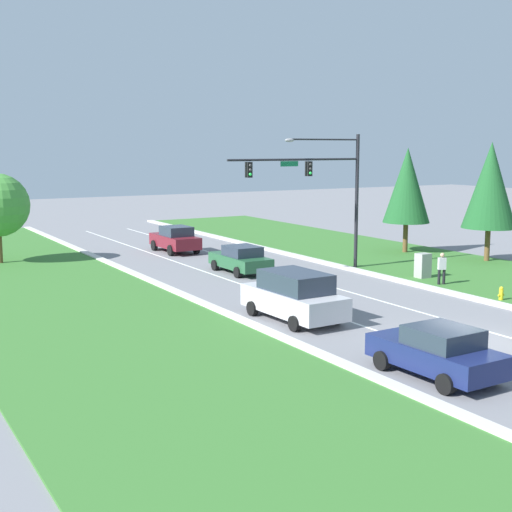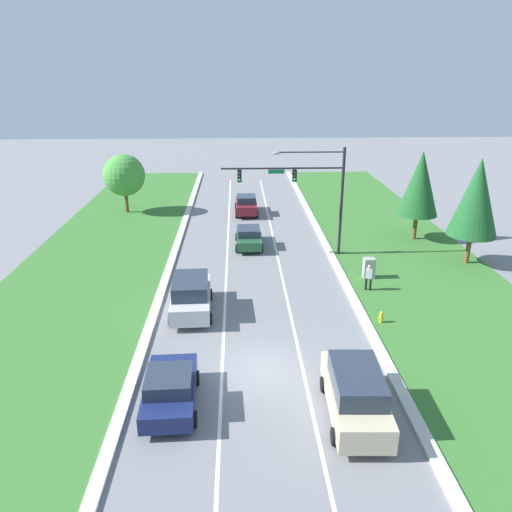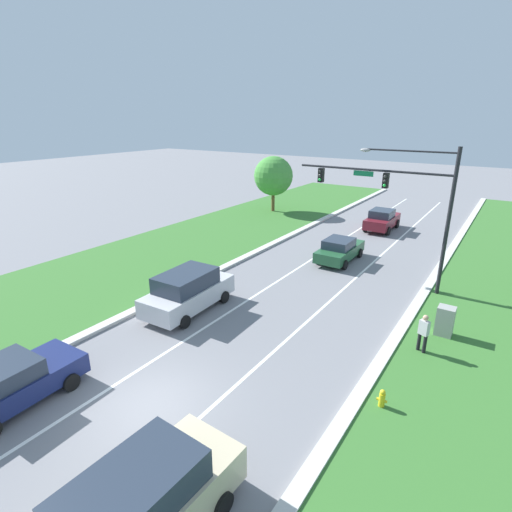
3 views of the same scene
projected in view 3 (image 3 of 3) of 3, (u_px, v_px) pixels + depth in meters
The scene contains 15 objects.
ground_plane at pixel (151, 404), 13.25m from camera, with size 160.00×160.00×0.00m, color slate.
curb_strip_right at pixel (303, 484), 10.27m from camera, with size 0.50×90.00×0.15m.
curb_strip_left at pixel (54, 350), 16.17m from camera, with size 0.50×90.00×0.15m.
lane_stripe_inner_left at pixel (116, 384), 14.18m from camera, with size 0.14×81.00×0.01m.
lane_stripe_inner_right at pixel (191, 425), 12.31m from camera, with size 0.14×81.00×0.01m.
traffic_signal_mast at pixel (401, 194), 20.92m from camera, with size 8.41×0.41×7.67m.
burgundy_sedan at pixel (382, 220), 33.18m from camera, with size 2.10×4.50×1.76m.
navy_sedan at pixel (12, 382), 13.03m from camera, with size 2.28×4.35×1.59m.
champagne_suv at pixel (138, 510), 8.54m from camera, with size 2.33×5.13×2.07m.
forest_sedan at pixel (340, 250), 26.08m from camera, with size 2.02×4.38×1.54m.
silver_suv at pixel (188, 291), 19.35m from camera, with size 2.40×4.99×2.00m.
utility_cabinet at pixel (445, 322), 17.10m from camera, with size 0.70×0.60×1.38m.
pedestrian at pixel (423, 332), 15.79m from camera, with size 0.43×0.35×1.69m.
fire_hydrant at pixel (382, 399), 12.94m from camera, with size 0.34×0.20×0.70m.
oak_near_left_tree at pixel (273, 176), 38.67m from camera, with size 3.77×3.77×5.43m.
Camera 3 is at (8.93, -7.12, 9.02)m, focal length 28.00 mm.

